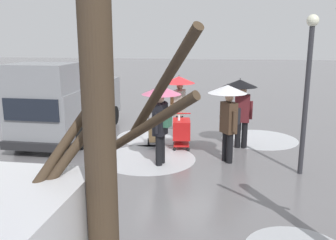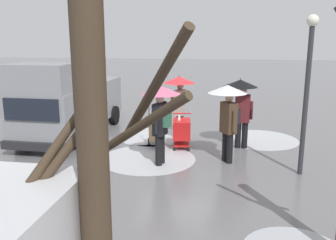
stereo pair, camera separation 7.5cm
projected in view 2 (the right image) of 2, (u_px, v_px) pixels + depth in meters
The scene contains 13 objects.
ground_plane at pixel (176, 140), 12.06m from camera, with size 90.00×90.00×0.00m, color slate.
slush_patch_near_cluster at pixel (260, 139), 12.18m from camera, with size 2.52×2.52×0.01m, color silver.
slush_patch_mid_street at pixel (148, 158), 10.27m from camera, with size 2.67×2.67×0.01m, color silver.
slush_patch_far_side at pixel (153, 136), 12.55m from camera, with size 2.42×2.42×0.01m, color silver.
cargo_van_parked_right at pixel (68, 102), 12.43m from camera, with size 2.28×5.38×2.60m.
shopping_cart_vendor at pixel (182, 130), 11.14m from camera, with size 0.64×0.88×1.04m.
hand_dolly_boxes at pixel (157, 132), 11.26m from camera, with size 0.65×0.80×1.32m.
pedestrian_pink_side at pixel (179, 93), 11.88m from camera, with size 1.04×1.04×2.15m.
pedestrian_black_side at pixel (228, 105), 9.71m from camera, with size 1.04×1.04×2.15m.
pedestrian_white_side at pixel (241, 97), 10.94m from camera, with size 1.04×1.04×2.15m.
pedestrian_far_side at pixel (161, 107), 9.53m from camera, with size 1.04×1.04×2.15m.
bare_tree_far at pixel (99, 222), 2.88m from camera, with size 1.39×1.04×3.65m.
street_lamp at pixel (308, 79), 8.61m from camera, with size 0.28×0.28×3.86m.
Camera 2 is at (-1.50, 11.51, 3.36)m, focal length 38.95 mm.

